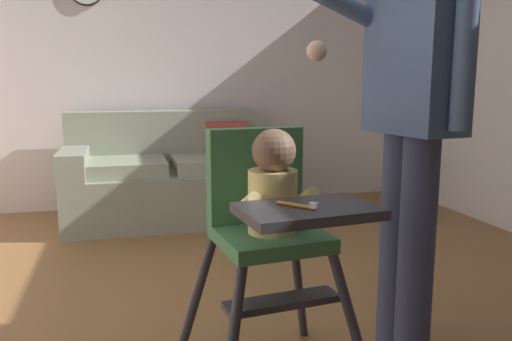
# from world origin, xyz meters

# --- Properties ---
(ground) EXTENTS (6.06, 6.69, 0.10)m
(ground) POSITION_xyz_m (0.00, 0.00, -0.05)
(ground) COLOR olive
(wall_far) EXTENTS (5.26, 0.06, 2.51)m
(wall_far) POSITION_xyz_m (0.00, 2.57, 1.26)
(wall_far) COLOR silver
(wall_far) RESTS_ON ground
(couch) EXTENTS (1.63, 0.86, 0.86)m
(couch) POSITION_xyz_m (-0.17, 2.05, 0.33)
(couch) COLOR gray
(couch) RESTS_ON ground
(high_chair) EXTENTS (0.67, 0.77, 0.95)m
(high_chair) POSITION_xyz_m (-0.04, -0.40, 0.65)
(high_chair) COLOR #2E2D34
(high_chair) RESTS_ON ground
(adult_standing) EXTENTS (0.56, 0.50, 1.70)m
(adult_standing) POSITION_xyz_m (0.55, -0.32, 0.96)
(adult_standing) COLOR #3B4263
(adult_standing) RESTS_ON ground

